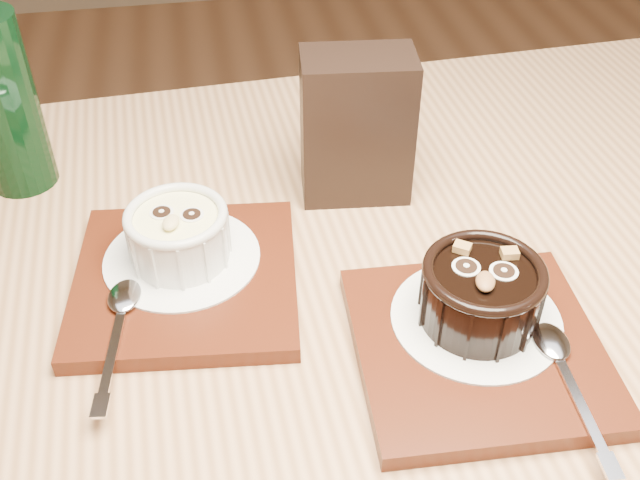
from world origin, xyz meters
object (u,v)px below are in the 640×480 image
at_px(tray_left, 186,279).
at_px(ramekin_dark, 481,291).
at_px(table, 338,389).
at_px(ramekin_white, 178,233).
at_px(tray_right, 477,348).
at_px(green_bottle, 0,97).
at_px(condiment_stand, 357,127).

height_order(tray_left, ramekin_dark, ramekin_dark).
distance_m(table, ramekin_dark, 0.17).
xyz_separation_m(table, ramekin_white, (-0.12, 0.08, 0.13)).
distance_m(tray_right, green_bottle, 0.47).
distance_m(tray_right, condiment_stand, 0.23).
bearing_deg(green_bottle, tray_right, -39.17).
bearing_deg(tray_left, ramekin_white, 94.80).
relative_size(tray_right, ramekin_dark, 1.98).
bearing_deg(condiment_stand, green_bottle, 167.10).
height_order(tray_left, green_bottle, green_bottle).
xyz_separation_m(condiment_stand, green_bottle, (-0.31, 0.07, 0.02)).
relative_size(tray_left, condiment_stand, 1.29).
height_order(condiment_stand, green_bottle, green_bottle).
height_order(table, green_bottle, green_bottle).
relative_size(ramekin_dark, condiment_stand, 0.65).
bearing_deg(tray_right, tray_left, 151.70).
xyz_separation_m(tray_left, ramekin_dark, (0.22, -0.09, 0.04)).
relative_size(tray_left, green_bottle, 0.75).
height_order(table, tray_right, tray_right).
bearing_deg(ramekin_white, tray_left, -68.12).
bearing_deg(tray_left, condiment_stand, 33.17).
xyz_separation_m(table, tray_right, (0.09, -0.06, 0.10)).
relative_size(ramekin_white, tray_right, 0.46).
relative_size(tray_right, condiment_stand, 1.29).
relative_size(table, ramekin_dark, 13.61).
xyz_separation_m(tray_left, tray_right, (0.21, -0.11, 0.00)).
height_order(ramekin_white, tray_right, ramekin_white).
bearing_deg(green_bottle, table, -41.57).
bearing_deg(tray_right, green_bottle, 140.83).
distance_m(ramekin_dark, green_bottle, 0.46).
bearing_deg(tray_right, ramekin_dark, 75.76).
distance_m(table, green_bottle, 0.40).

